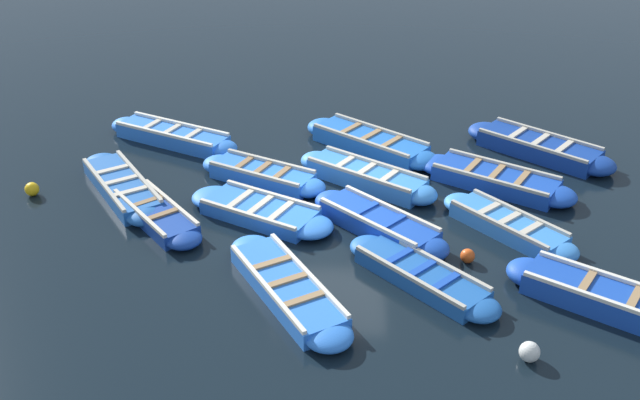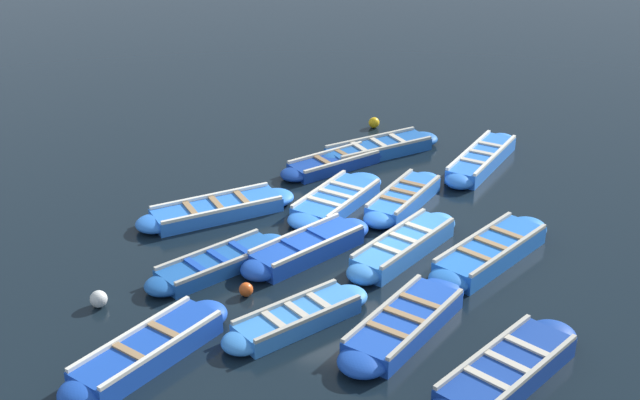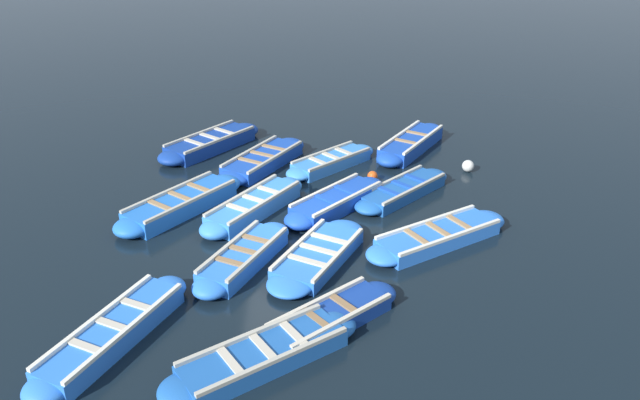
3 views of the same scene
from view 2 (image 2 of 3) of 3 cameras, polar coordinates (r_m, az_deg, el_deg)
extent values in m
plane|color=black|center=(19.38, 2.42, -2.30)|extent=(120.00, 120.00, 0.00)
cube|color=#1E59AD|center=(18.12, -6.49, -4.07)|extent=(2.40, 2.38, 0.29)
ellipsoid|color=#1E59AD|center=(17.55, -9.95, -5.39)|extent=(1.09, 1.09, 0.29)
ellipsoid|color=#1E59AD|center=(18.76, -3.26, -2.83)|extent=(1.09, 1.09, 0.29)
cube|color=#B2AD9E|center=(17.76, -5.84, -4.03)|extent=(1.84, 1.82, 0.07)
cube|color=#B2AD9E|center=(18.31, -7.18, -3.14)|extent=(1.84, 1.82, 0.07)
cube|color=#1947B7|center=(17.79, -7.96, -4.16)|extent=(0.61, 0.61, 0.04)
cube|color=#1947B7|center=(18.04, -6.52, -3.62)|extent=(0.61, 0.61, 0.04)
cube|color=#1947B7|center=(18.30, -5.11, -3.09)|extent=(0.61, 0.61, 0.04)
cube|color=#1947B7|center=(15.67, -10.95, -9.48)|extent=(2.25, 2.83, 0.39)
ellipsoid|color=#1947B7|center=(14.98, -14.96, -11.83)|extent=(1.11, 1.12, 0.39)
ellipsoid|color=#1947B7|center=(16.45, -7.34, -7.30)|extent=(1.11, 1.12, 0.39)
cube|color=silver|center=(15.29, -10.01, -9.32)|extent=(1.56, 2.36, 0.07)
cube|color=silver|center=(15.79, -11.99, -8.27)|extent=(1.56, 2.36, 0.07)
cube|color=#9E7A51|center=(15.34, -12.11, -9.48)|extent=(0.71, 0.53, 0.04)
cube|color=#9E7A51|center=(15.76, -9.94, -8.20)|extent=(0.71, 0.53, 0.04)
cube|color=#3884E0|center=(18.62, 5.36, -3.00)|extent=(2.20, 2.72, 0.37)
ellipsoid|color=#3884E0|center=(17.63, 2.89, -4.69)|extent=(1.04, 1.04, 0.37)
ellipsoid|color=#3884E0|center=(19.66, 7.57, -1.47)|extent=(1.04, 1.04, 0.37)
cube|color=#B2AD9E|center=(18.35, 6.33, -2.72)|extent=(1.57, 2.27, 0.07)
cube|color=#B2AD9E|center=(18.69, 4.47, -2.07)|extent=(1.57, 2.27, 0.07)
cube|color=beige|center=(18.09, 4.37, -3.12)|extent=(0.66, 0.51, 0.04)
cube|color=beige|center=(18.52, 5.39, -2.44)|extent=(0.66, 0.51, 0.04)
cube|color=beige|center=(18.96, 6.36, -1.78)|extent=(0.66, 0.51, 0.04)
cube|color=#1E59AD|center=(23.46, 3.77, 3.28)|extent=(2.82, 2.29, 0.31)
ellipsoid|color=#1E59AD|center=(22.78, 0.80, 2.62)|extent=(1.13, 1.13, 0.31)
ellipsoid|color=#1E59AD|center=(24.21, 6.57, 3.89)|extent=(1.13, 1.13, 0.31)
cube|color=#B2AD9E|center=(23.09, 4.32, 3.39)|extent=(2.34, 1.60, 0.07)
cube|color=#B2AD9E|center=(23.70, 3.26, 4.02)|extent=(2.34, 1.60, 0.07)
cube|color=beige|center=(23.10, 2.54, 3.40)|extent=(0.54, 0.71, 0.04)
cube|color=beige|center=(23.40, 3.78, 3.68)|extent=(0.54, 0.71, 0.04)
cube|color=beige|center=(23.71, 5.00, 3.94)|extent=(0.54, 0.71, 0.04)
cube|color=blue|center=(23.07, 10.30, 2.55)|extent=(1.99, 3.01, 0.36)
ellipsoid|color=blue|center=(21.79, 8.93, 1.24)|extent=(0.98, 0.99, 0.36)
ellipsoid|color=blue|center=(24.37, 11.53, 3.73)|extent=(0.98, 0.99, 0.36)
cube|color=silver|center=(22.88, 11.17, 2.86)|extent=(1.33, 2.65, 0.07)
cube|color=silver|center=(23.09, 9.53, 3.22)|extent=(1.33, 2.65, 0.07)
cube|color=beige|center=(22.44, 9.77, 2.47)|extent=(0.68, 0.43, 0.04)
cube|color=beige|center=(22.99, 10.34, 3.01)|extent=(0.68, 0.43, 0.04)
cube|color=beige|center=(23.54, 10.88, 3.51)|extent=(0.68, 0.43, 0.04)
cube|color=navy|center=(15.23, 11.85, -10.76)|extent=(2.54, 2.83, 0.38)
ellipsoid|color=navy|center=(16.27, 14.54, -8.45)|extent=(1.28, 1.29, 0.38)
cube|color=#B2AD9E|center=(14.92, 13.41, -10.70)|extent=(1.80, 2.22, 0.07)
cube|color=#B2AD9E|center=(15.28, 10.49, -9.44)|extent=(1.80, 2.22, 0.07)
cube|color=beige|center=(14.68, 10.65, -11.17)|extent=(0.76, 0.65, 0.04)
cube|color=beige|center=(15.10, 11.93, -10.11)|extent=(0.76, 0.65, 0.04)
cube|color=beige|center=(15.54, 13.12, -9.10)|extent=(0.76, 0.65, 0.04)
cube|color=blue|center=(18.64, 10.86, -3.32)|extent=(2.50, 2.85, 0.39)
ellipsoid|color=blue|center=(17.57, 8.34, -5.05)|extent=(1.21, 1.22, 0.39)
ellipsoid|color=blue|center=(19.76, 13.09, -1.78)|extent=(1.21, 1.22, 0.39)
cube|color=#B2AD9E|center=(18.35, 12.03, -3.12)|extent=(1.80, 2.28, 0.07)
cube|color=#B2AD9E|center=(18.72, 9.82, -2.30)|extent=(1.80, 2.28, 0.07)
cube|color=#9E7A51|center=(18.07, 9.88, -3.45)|extent=(0.73, 0.61, 0.04)
cube|color=#9E7A51|center=(18.54, 10.91, -2.75)|extent=(0.73, 0.61, 0.04)
cube|color=#9E7A51|center=(19.01, 11.90, -2.08)|extent=(0.73, 0.61, 0.04)
cube|color=blue|center=(20.26, -6.61, -0.65)|extent=(2.96, 2.27, 0.31)
ellipsoid|color=blue|center=(19.88, -10.54, -1.48)|extent=(1.16, 1.15, 0.31)
ellipsoid|color=blue|center=(20.74, -2.85, 0.16)|extent=(1.16, 1.15, 0.31)
cube|color=silver|center=(19.83, -6.22, -0.63)|extent=(2.49, 1.54, 0.07)
cube|color=silver|center=(20.53, -7.04, 0.28)|extent=(2.49, 1.54, 0.07)
cube|color=#9E7A51|center=(20.01, -8.29, -0.55)|extent=(0.53, 0.75, 0.04)
cube|color=#9E7A51|center=(20.19, -6.64, -0.20)|extent=(0.53, 0.75, 0.04)
cube|color=#9E7A51|center=(20.38, -5.01, 0.14)|extent=(0.53, 0.75, 0.04)
cube|color=blue|center=(20.70, 5.36, 0.07)|extent=(1.78, 2.48, 0.34)
ellipsoid|color=blue|center=(19.74, 3.86, -1.22)|extent=(1.00, 1.01, 0.34)
ellipsoid|color=blue|center=(21.68, 6.74, 1.23)|extent=(1.00, 1.01, 0.34)
cube|color=#B2AD9E|center=(20.48, 6.30, 0.36)|extent=(1.11, 2.11, 0.07)
cube|color=#B2AD9E|center=(20.75, 4.49, 0.80)|extent=(1.11, 2.11, 0.07)
cube|color=olive|center=(20.21, 4.76, 0.02)|extent=(0.70, 0.44, 0.04)
cube|color=olive|center=(20.62, 5.39, 0.55)|extent=(0.70, 0.44, 0.04)
cube|color=olive|center=(21.03, 5.99, 1.05)|extent=(0.70, 0.44, 0.04)
cube|color=#1947B7|center=(16.17, 5.41, -7.94)|extent=(2.22, 2.82, 0.35)
ellipsoid|color=#1947B7|center=(15.21, 2.80, -10.27)|extent=(1.24, 1.25, 0.35)
ellipsoid|color=#1947B7|center=(17.18, 7.69, -5.85)|extent=(1.24, 1.25, 0.35)
cube|color=#B2AD9E|center=(15.88, 6.84, -7.80)|extent=(1.43, 2.31, 0.07)
cube|color=#B2AD9E|center=(16.24, 4.07, -6.83)|extent=(1.43, 2.31, 0.07)
cube|color=#9E7A51|center=(15.64, 4.37, -8.31)|extent=(0.81, 0.56, 0.04)
cube|color=#9E7A51|center=(16.06, 5.44, -7.36)|extent=(0.81, 0.56, 0.04)
cube|color=#9E7A51|center=(16.49, 6.45, -6.45)|extent=(0.81, 0.56, 0.04)
cube|color=blue|center=(20.63, 1.05, 0.00)|extent=(2.01, 2.57, 0.28)
ellipsoid|color=blue|center=(19.73, -0.73, -1.27)|extent=(1.29, 1.30, 0.28)
ellipsoid|color=blue|center=(21.56, 2.67, 1.16)|extent=(1.29, 1.30, 0.28)
cube|color=beige|center=(20.34, 2.19, 0.14)|extent=(1.15, 2.09, 0.07)
cube|color=beige|center=(20.78, -0.06, 0.74)|extent=(1.15, 2.09, 0.07)
cube|color=beige|center=(20.17, 0.31, -0.12)|extent=(0.86, 0.55, 0.04)
cube|color=beige|center=(20.56, 1.05, 0.40)|extent=(0.86, 0.55, 0.04)
cube|color=beige|center=(20.95, 1.76, 0.90)|extent=(0.86, 0.55, 0.04)
cube|color=navy|center=(22.58, 0.89, 2.37)|extent=(2.32, 2.11, 0.28)
ellipsoid|color=navy|center=(21.97, -1.60, 1.67)|extent=(1.05, 1.05, 0.28)
ellipsoid|color=navy|center=(23.23, 3.24, 3.03)|extent=(1.05, 1.05, 0.28)
cube|color=beige|center=(22.24, 1.43, 2.49)|extent=(1.83, 1.52, 0.07)
cube|color=beige|center=(22.78, 0.36, 3.07)|extent=(1.83, 1.52, 0.07)
cube|color=olive|center=(22.34, 0.20, 2.56)|extent=(0.55, 0.63, 0.04)
cube|color=olive|center=(22.70, 1.57, 2.94)|extent=(0.55, 0.63, 0.04)
cube|color=#1947B7|center=(18.49, -0.84, -3.11)|extent=(2.33, 2.42, 0.37)
ellipsoid|color=#1947B7|center=(17.78, -3.89, -4.44)|extent=(1.09, 1.10, 0.37)
ellipsoid|color=#1947B7|center=(19.25, 1.96, -1.87)|extent=(1.09, 1.10, 0.37)
cube|color=beige|center=(18.14, -0.05, -2.93)|extent=(1.75, 1.87, 0.07)
cube|color=beige|center=(18.63, -1.62, -2.11)|extent=(1.75, 1.87, 0.07)
cube|color=#1947B7|center=(18.18, -1.69, -2.92)|extent=(0.63, 0.60, 0.04)
cube|color=#1947B7|center=(18.60, -0.02, -2.20)|extent=(0.63, 0.60, 0.04)
cube|color=#3884E0|center=(16.30, -1.47, -7.59)|extent=(2.30, 2.20, 0.31)
ellipsoid|color=#3884E0|center=(15.74, -5.01, -9.05)|extent=(1.05, 1.04, 0.31)
ellipsoid|color=#3884E0|center=(16.92, 1.80, -6.21)|extent=(1.05, 1.04, 0.31)
cube|color=#B2AD9E|center=(15.95, -0.71, -7.57)|extent=(1.79, 1.64, 0.07)
cube|color=#B2AD9E|center=(16.44, -2.22, -6.50)|extent=(1.79, 1.64, 0.07)
cube|color=beige|center=(15.95, -2.96, -7.68)|extent=(0.57, 0.61, 0.04)
cube|color=beige|center=(16.20, -1.48, -7.07)|extent=(0.57, 0.61, 0.04)
cube|color=beige|center=(16.46, -0.05, -6.48)|extent=(0.57, 0.61, 0.04)
sphere|color=silver|center=(17.33, -13.98, -6.17)|extent=(0.33, 0.33, 0.33)
sphere|color=#EAB214|center=(25.27, 3.48, 4.97)|extent=(0.31, 0.31, 0.31)
sphere|color=#E05119|center=(17.23, -4.76, -5.73)|extent=(0.28, 0.28, 0.28)
camera|label=1|loc=(22.13, -38.08, 17.72)|focal=42.00mm
camera|label=3|loc=(29.82, 2.72, 21.76)|focal=35.00mm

